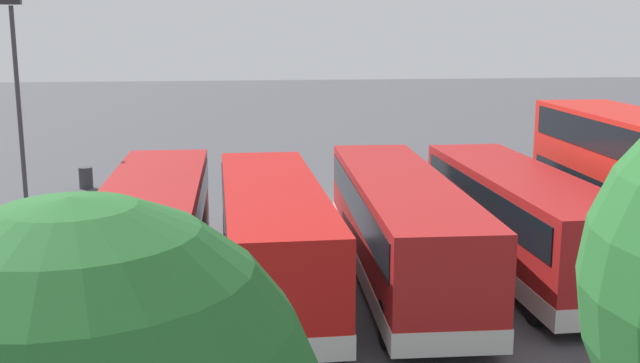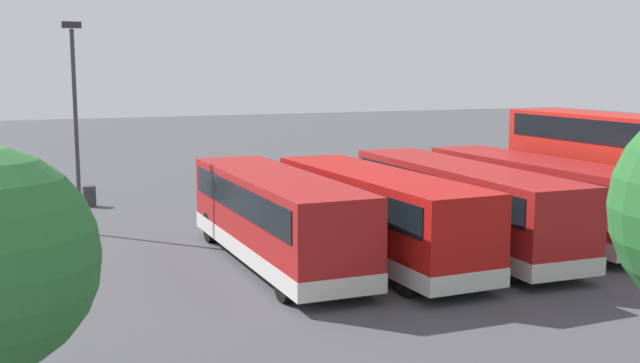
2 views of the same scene
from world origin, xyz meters
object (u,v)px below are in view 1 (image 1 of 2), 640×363
bus_single_deck_second (520,218)px  bus_single_deck_fourth (273,234)px  car_hatchback_silver (594,182)px  waste_bin_yellow (86,178)px  bus_single_deck_fifth (154,229)px  bus_single_deck_third (400,224)px  lamp_post_tall (18,94)px

bus_single_deck_second → bus_single_deck_fourth: same height
car_hatchback_silver → waste_bin_yellow: size_ratio=5.02×
waste_bin_yellow → bus_single_deck_fifth: bearing=107.7°
bus_single_deck_third → waste_bin_yellow: size_ratio=12.71×
bus_single_deck_fifth → lamp_post_tall: 9.68m
bus_single_deck_fourth → bus_single_deck_fifth: size_ratio=1.00×
bus_single_deck_fifth → lamp_post_tall: (5.32, -7.47, 3.09)m
lamp_post_tall → bus_single_deck_third: bearing=147.4°
bus_single_deck_fourth → lamp_post_tall: lamp_post_tall is taller
bus_single_deck_third → lamp_post_tall: size_ratio=1.50×
bus_single_deck_second → car_hatchback_silver: (-6.63, -8.76, -0.92)m
bus_single_deck_fifth → waste_bin_yellow: 14.13m
bus_single_deck_third → bus_single_deck_fifth: 6.85m
bus_single_deck_second → bus_single_deck_third: (3.64, 0.36, 0.00)m
lamp_post_tall → waste_bin_yellow: lamp_post_tall is taller
car_hatchback_silver → waste_bin_yellow: (21.39, -4.60, -0.23)m
bus_single_deck_second → bus_single_deck_fourth: bearing=7.2°
bus_single_deck_third → waste_bin_yellow: bearing=-51.0°
car_hatchback_silver → waste_bin_yellow: bearing=-12.1°
bus_single_deck_second → bus_single_deck_fifth: size_ratio=1.00×
bus_single_deck_fourth → car_hatchback_silver: size_ratio=2.28×
bus_single_deck_second → bus_single_deck_third: size_ratio=0.90×
bus_single_deck_third → bus_single_deck_fourth: 3.67m
car_hatchback_silver → lamp_post_tall: lamp_post_tall is taller
bus_single_deck_fourth → waste_bin_yellow: bus_single_deck_fourth is taller
car_hatchback_silver → lamp_post_tall: bearing=3.4°
bus_single_deck_third → bus_single_deck_fourth: size_ratio=1.11×
bus_single_deck_fifth → lamp_post_tall: bearing=-54.5°
bus_single_deck_third → lamp_post_tall: bearing=-32.6°
bus_single_deck_fifth → car_hatchback_silver: size_ratio=2.29×
waste_bin_yellow → bus_single_deck_third: bearing=129.0°
bus_single_deck_second → car_hatchback_silver: 11.03m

